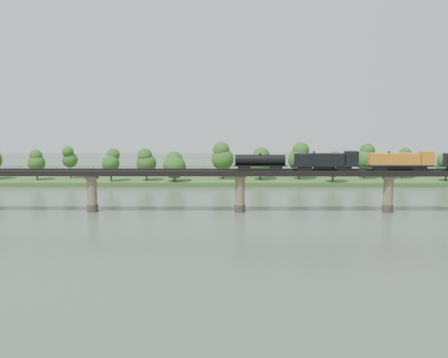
{
  "coord_description": "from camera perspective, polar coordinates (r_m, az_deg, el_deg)",
  "views": [
    {
      "loc": [
        -3.51,
        -119.41,
        29.96
      ],
      "look_at": [
        -4.3,
        30.0,
        9.0
      ],
      "focal_mm": 45.0,
      "sensor_mm": 36.0,
      "label": 1
    }
  ],
  "objects": [
    {
      "name": "far_treeline",
      "position": [
        201.1,
        -1.04,
        1.95
      ],
      "size": [
        289.06,
        17.54,
        13.6
      ],
      "color": "#382619",
      "rests_on": "far_bank"
    },
    {
      "name": "freight_train",
      "position": [
        155.42,
        15.1,
        1.79
      ],
      "size": [
        73.68,
        2.87,
        5.07
      ],
      "color": "black",
      "rests_on": "bridge"
    },
    {
      "name": "ground",
      "position": [
        123.16,
        1.94,
        -6.1
      ],
      "size": [
        400.0,
        400.0,
        0.0
      ],
      "primitive_type": "plane",
      "color": "#3B4B3A",
      "rests_on": "ground"
    },
    {
      "name": "bridge",
      "position": [
        151.45,
        1.63,
        -1.33
      ],
      "size": [
        236.0,
        30.0,
        11.5
      ],
      "color": "#473A2D",
      "rests_on": "ground"
    },
    {
      "name": "far_bank",
      "position": [
        206.51,
        1.27,
        -0.13
      ],
      "size": [
        300.0,
        24.0,
        1.6
      ],
      "primitive_type": "cube",
      "color": "#305321",
      "rests_on": "ground"
    },
    {
      "name": "bridge_superstructure",
      "position": [
        150.55,
        1.64,
        1.05
      ],
      "size": [
        220.0,
        4.9,
        0.75
      ],
      "color": "black",
      "rests_on": "bridge"
    }
  ]
}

